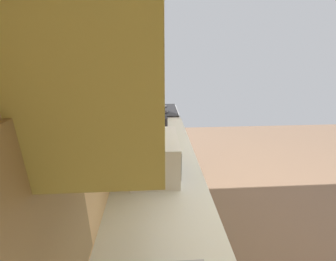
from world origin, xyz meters
The scene contains 9 objects.
ground_plane centered at (0.00, 0.00, 0.00)m, with size 6.20×6.20×0.00m, color brown.
wall_back centered at (0.00, 1.67, 1.28)m, with size 4.00×0.12×2.56m, color #ECBE80.
counter_run centered at (-0.43, 1.29, 0.45)m, with size 3.00×0.66×0.90m.
upper_cabinets centered at (-0.43, 1.44, 1.76)m, with size 1.65×0.32×0.61m.
window_back_wall centered at (-1.22, 1.60, 1.30)m, with size 0.52×0.02×0.67m.
oven_range centered at (1.41, 1.29, 0.46)m, with size 0.70×0.65×1.08m.
microwave centered at (-0.29, 1.31, 1.04)m, with size 0.45×0.33×0.28m.
bowl centered at (0.31, 1.23, 0.93)m, with size 0.14×0.14×0.06m.
kettle centered at (0.66, 1.23, 0.96)m, with size 0.19×0.14×0.16m.
Camera 1 is at (-1.69, 1.31, 1.77)m, focal length 23.43 mm.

